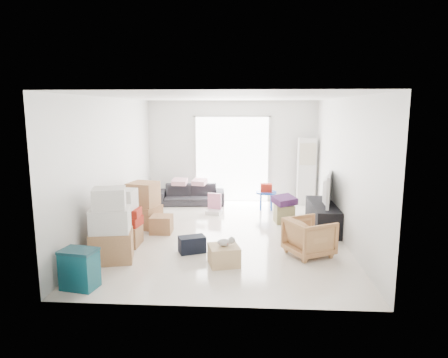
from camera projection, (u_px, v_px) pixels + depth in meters
room_shell at (226, 168)px, 7.79m from camera, size 4.98×6.48×3.18m
sliding_door at (232, 156)px, 10.73m from camera, size 2.10×0.04×2.33m
ac_tower at (306, 172)px, 10.36m from camera, size 0.45×0.30×1.75m
tv_console at (322, 216)px, 8.33m from camera, size 0.48×1.61×0.54m
television at (323, 200)px, 8.27m from camera, size 0.90×1.24×0.15m
sofa at (190, 191)px, 10.48m from camera, size 1.80×0.67×0.69m
pillow_left at (180, 176)px, 10.40m from camera, size 0.43×0.35×0.13m
pillow_right at (199, 176)px, 10.38m from camera, size 0.43×0.38×0.13m
armchair at (309, 235)px, 6.81m from camera, size 0.89×0.91×0.71m
storage_bins at (79, 269)px, 5.55m from camera, size 0.55×0.43×0.57m
box_stack_a at (111, 229)px, 6.52m from camera, size 0.78×0.70×1.23m
box_stack_b at (125, 221)px, 7.29m from camera, size 0.61×0.52×1.05m
box_stack_c at (144, 205)px, 8.45m from camera, size 0.79×0.74×0.96m
loose_box at (162, 224)px, 8.08m from camera, size 0.43×0.43×0.35m
duffel_bag at (192, 244)px, 6.97m from camera, size 0.52×0.42×0.29m
ottoman at (284, 214)px, 8.81m from camera, size 0.46×0.46×0.40m
blanket at (284, 202)px, 8.76m from camera, size 0.58×0.58×0.14m
kids_table at (266, 191)px, 9.92m from camera, size 0.52×0.52×0.65m
toy_walker at (214, 208)px, 9.58m from camera, size 0.42×0.39×0.48m
wood_crate at (224, 255)px, 6.43m from camera, size 0.57×0.57×0.31m
plush_bunny at (226, 242)px, 6.40m from camera, size 0.29×0.16×0.14m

